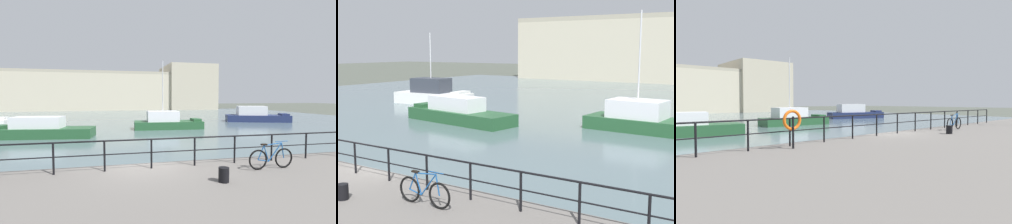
{
  "view_description": "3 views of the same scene",
  "coord_description": "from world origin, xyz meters",
  "views": [
    {
      "loc": [
        -1.26,
        -9.45,
        3.42
      ],
      "look_at": [
        1.56,
        2.68,
        2.69
      ],
      "focal_mm": 26.67,
      "sensor_mm": 36.0,
      "label": 1
    },
    {
      "loc": [
        12.33,
        -10.13,
        5.03
      ],
      "look_at": [
        1.38,
        6.64,
        2.18
      ],
      "focal_mm": 47.44,
      "sensor_mm": 36.0,
      "label": 2
    },
    {
      "loc": [
        -11.97,
        -10.12,
        2.56
      ],
      "look_at": [
        2.34,
        5.94,
        1.79
      ],
      "focal_mm": 30.62,
      "sensor_mm": 36.0,
      "label": 3
    }
  ],
  "objects": [
    {
      "name": "ground_plane",
      "position": [
        0.0,
        0.0,
        0.0
      ],
      "size": [
        240.0,
        240.0,
        0.0
      ],
      "primitive_type": "plane",
      "color": "#4C5147"
    },
    {
      "name": "water_basin",
      "position": [
        0.0,
        30.2,
        0.01
      ],
      "size": [
        80.0,
        60.0,
        0.01
      ],
      "primitive_type": "cube",
      "color": "slate",
      "rests_on": "ground_plane"
    },
    {
      "name": "moored_red_daysailer",
      "position": [
        4.76,
        17.01,
        0.76
      ],
      "size": [
        7.55,
        3.21,
        7.34
      ],
      "rotation": [
        0.0,
        0.0,
        -0.07
      ],
      "color": "#23512D",
      "rests_on": "water_basin"
    },
    {
      "name": "moored_small_launch",
      "position": [
        -7.04,
        13.53,
        0.68
      ],
      "size": [
        8.66,
        3.65,
        1.78
      ],
      "rotation": [
        0.0,
        0.0,
        3.0
      ],
      "color": "#23512D",
      "rests_on": "water_basin"
    },
    {
      "name": "moored_blue_motorboat",
      "position": [
        -15.7,
        20.44,
        0.9
      ],
      "size": [
        7.39,
        3.31,
        6.49
      ],
      "rotation": [
        0.0,
        0.0,
        0.08
      ],
      "color": "white",
      "rests_on": "water_basin"
    },
    {
      "name": "quay_railing",
      "position": [
        -0.66,
        -0.75,
        1.62
      ],
      "size": [
        24.46,
        0.07,
        1.08
      ],
      "color": "black",
      "rests_on": "quay_promenade"
    },
    {
      "name": "parked_bicycle",
      "position": [
        4.27,
        -1.78,
        1.27
      ],
      "size": [
        1.77,
        0.1,
        0.98
      ],
      "rotation": [
        0.0,
        0.0,
        0.02
      ],
      "color": "black",
      "rests_on": "quay_promenade"
    },
    {
      "name": "mooring_bollard",
      "position": [
        2.03,
        -2.67,
        1.11
      ],
      "size": [
        0.32,
        0.32,
        0.44
      ],
      "primitive_type": "cylinder",
      "color": "black",
      "rests_on": "quay_promenade"
    }
  ]
}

